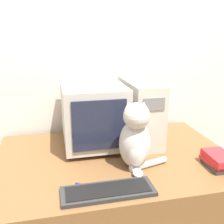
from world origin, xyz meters
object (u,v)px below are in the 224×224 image
object	(u,v)px
cat	(135,139)
pen	(90,186)
computer_tower	(140,111)
book_stack	(219,161)
crt_monitor	(93,114)
keyboard	(108,191)

from	to	relation	value
cat	pen	world-z (taller)	cat
computer_tower	book_stack	bearing A→B (deg)	-56.03
crt_monitor	computer_tower	world-z (taller)	computer_tower
cat	pen	distance (m)	0.33
book_stack	pen	size ratio (longest dim) A/B	1.44
cat	book_stack	distance (m)	0.47
pen	cat	bearing A→B (deg)	27.87
computer_tower	keyboard	world-z (taller)	computer_tower
cat	keyboard	bearing A→B (deg)	-125.70
keyboard	cat	size ratio (longest dim) A/B	1.15
computer_tower	pen	size ratio (longest dim) A/B	3.52
crt_monitor	cat	xyz separation A→B (m)	(0.17, -0.35, -0.04)
cat	pen	bearing A→B (deg)	-144.62
computer_tower	keyboard	distance (m)	0.67
pen	computer_tower	bearing A→B (deg)	50.33
keyboard	crt_monitor	bearing A→B (deg)	87.70
computer_tower	book_stack	distance (m)	0.56
computer_tower	pen	distance (m)	0.66
keyboard	cat	distance (m)	0.31
computer_tower	crt_monitor	bearing A→B (deg)	179.46
pen	crt_monitor	bearing A→B (deg)	79.03
crt_monitor	keyboard	xyz separation A→B (m)	(-0.02, -0.55, -0.19)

